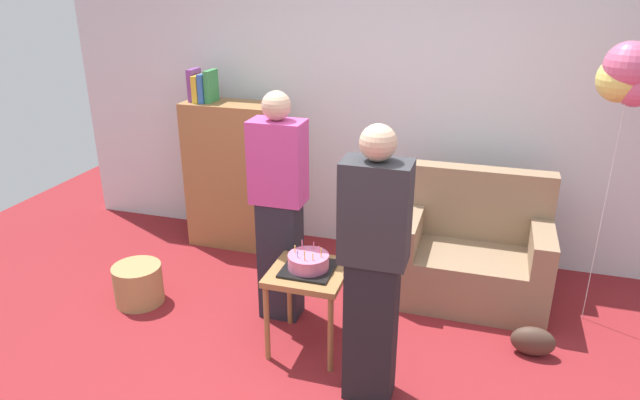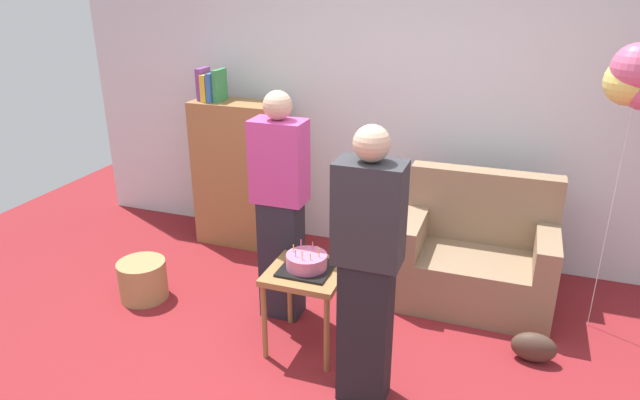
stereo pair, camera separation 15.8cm
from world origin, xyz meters
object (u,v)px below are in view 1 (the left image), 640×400
person_blowing_candles (279,208)px  wicker_basket (138,284)px  side_table (309,282)px  person_holding_cake (373,268)px  balloon_bunch (627,76)px  handbag (533,341)px  birthday_cake (308,263)px  bookshelf (233,173)px  couch (472,255)px

person_blowing_candles → wicker_basket: size_ratio=4.53×
side_table → wicker_basket: (-1.39, 0.14, -0.33)m
person_holding_cake → person_blowing_candles: bearing=-33.5°
person_holding_cake → balloon_bunch: (1.30, 1.27, 0.89)m
side_table → handbag: 1.51m
birthday_cake → wicker_basket: bearing=174.1°
person_blowing_candles → handbag: (1.73, 0.02, -0.73)m
birthday_cake → handbag: 1.55m
handbag → bookshelf: bearing=159.1°
person_holding_cake → balloon_bunch: size_ratio=0.84×
couch → person_blowing_candles: person_blowing_candles is taller
birthday_cake → balloon_bunch: size_ratio=0.17×
couch → side_table: bearing=-134.9°
person_holding_cake → handbag: person_holding_cake is taller
wicker_basket → balloon_bunch: bearing=14.0°
person_blowing_candles → handbag: person_blowing_candles is taller
bookshelf → side_table: (1.13, -1.30, -0.19)m
couch → handbag: (0.44, -0.65, -0.24)m
person_holding_cake → handbag: (0.94, 0.67, -0.73)m
birthday_cake → balloon_bunch: 2.29m
side_table → wicker_basket: 1.44m
bookshelf → wicker_basket: bearing=-102.7°
person_holding_cake → birthday_cake: bearing=-29.2°
side_table → handbag: size_ratio=2.03×
couch → balloon_bunch: (0.80, -0.05, 1.39)m
bookshelf → side_table: bookshelf is taller
person_blowing_candles → person_holding_cake: 1.02m
person_blowing_candles → balloon_bunch: 2.35m
couch → wicker_basket: 2.52m
person_holding_cake → wicker_basket: person_holding_cake is taller
side_table → person_blowing_candles: size_ratio=0.35×
couch → side_table: size_ratio=1.93×
bookshelf → person_blowing_candles: bearing=-50.4°
balloon_bunch → handbag: bearing=-121.0°
person_blowing_candles → handbag: size_ratio=5.82×
person_blowing_candles → handbag: 1.87m
side_table → person_blowing_candles: 0.56m
side_table → balloon_bunch: 2.36m
side_table → person_blowing_candles: bearing=134.9°
balloon_bunch → person_holding_cake: bearing=-135.7°
bookshelf → side_table: bearing=-49.1°
bookshelf → person_blowing_candles: 1.30m
birthday_cake → handbag: size_ratio=1.14×
side_table → birthday_cake: 0.14m
bookshelf → balloon_bunch: bearing=-7.3°
person_blowing_candles → person_holding_cake: same height
birthday_cake → balloon_bunch: balloon_bunch is taller
birthday_cake → bookshelf: bearing=130.9°
side_table → birthday_cake: bearing=134.7°
handbag → balloon_bunch: balloon_bunch is taller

